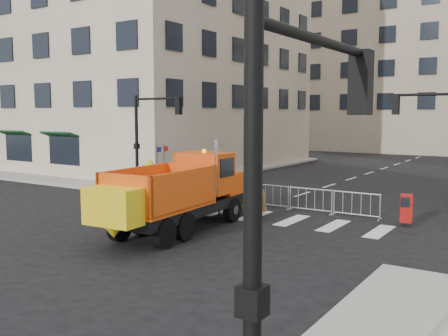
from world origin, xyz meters
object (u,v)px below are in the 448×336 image
Objects in this scene: plow_truck at (177,192)px; worker at (150,177)px; cop_a at (222,198)px; cop_b at (222,188)px; newspaper_box at (406,208)px; cop_c at (207,193)px.

worker is (-6.32, 5.53, -0.48)m from plow_truck.
cop_b is at bearing -63.78° from cop_a.
plow_truck is at bearing -155.21° from newspaper_box.
plow_truck is at bearing 111.20° from cop_b.
cop_b is at bearing 165.29° from newspaper_box.
newspaper_box is (8.34, 1.72, -0.10)m from cop_c.
plow_truck is 5.64× the size of cop_b.
newspaper_box is at bearing 164.49° from cop_c.
plow_truck reaches higher than worker.
cop_b is 1.44× the size of newspaper_box.
cop_c reaches higher than newspaper_box.
cop_c is 0.90× the size of worker.
worker reaches higher than newspaper_box.
cop_c is at bearing 103.83° from cop_b.
newspaper_box is (13.19, 0.18, -0.34)m from worker.
plow_truck reaches higher than cop_a.
cop_a is at bearing -176.05° from newspaper_box.
cop_b is 8.63m from newspaper_box.
cop_c is 5.10m from worker.
plow_truck reaches higher than cop_b.
cop_c is (-1.47, 3.99, -0.72)m from plow_truck.
cop_a is 6.53m from worker.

